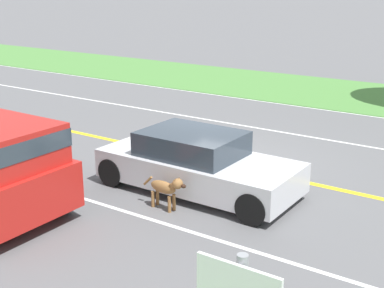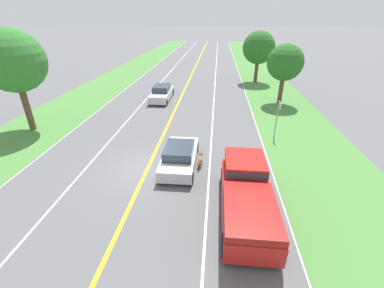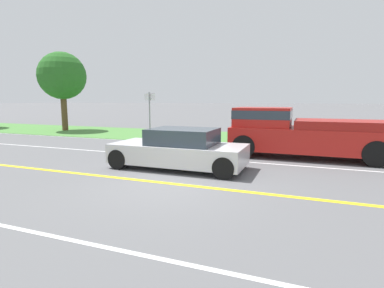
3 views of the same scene
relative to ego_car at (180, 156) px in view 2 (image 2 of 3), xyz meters
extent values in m
plane|color=#5B5B5E|center=(-1.77, -0.53, -0.61)|extent=(400.00, 400.00, 0.00)
cube|color=yellow|center=(-1.77, -0.53, -0.60)|extent=(0.18, 160.00, 0.01)
cube|color=white|center=(5.23, -0.53, -0.60)|extent=(0.14, 160.00, 0.01)
cube|color=white|center=(-8.77, -0.53, -0.60)|extent=(0.14, 160.00, 0.01)
cube|color=white|center=(1.73, -0.53, -0.60)|extent=(0.10, 160.00, 0.01)
cube|color=white|center=(-5.27, -0.53, -0.60)|extent=(0.10, 160.00, 0.01)
cube|color=#4C843D|center=(8.23, -0.53, -0.59)|extent=(6.00, 160.00, 0.03)
cube|color=silver|center=(0.00, 0.04, -0.13)|extent=(1.82, 4.31, 0.62)
cube|color=#2D3842|center=(0.00, -0.13, 0.44)|extent=(1.57, 2.07, 0.50)
cylinder|color=black|center=(0.82, 1.79, -0.29)|extent=(0.22, 0.63, 0.63)
cylinder|color=black|center=(0.82, -1.70, -0.29)|extent=(0.22, 0.63, 0.63)
cylinder|color=black|center=(-0.82, 1.79, -0.29)|extent=(0.22, 0.63, 0.63)
cylinder|color=black|center=(-0.82, -1.70, -0.29)|extent=(0.22, 0.63, 0.63)
ellipsoid|color=olive|center=(1.17, -0.02, -0.15)|extent=(0.24, 0.63, 0.25)
cylinder|color=olive|center=(1.26, 0.20, -0.44)|extent=(0.07, 0.07, 0.33)
cylinder|color=olive|center=(1.23, -0.24, -0.44)|extent=(0.07, 0.07, 0.33)
cylinder|color=olive|center=(1.12, 0.20, -0.44)|extent=(0.07, 0.07, 0.33)
cylinder|color=olive|center=(1.09, -0.23, -0.44)|extent=(0.07, 0.07, 0.33)
cylinder|color=olive|center=(1.19, 0.25, -0.05)|extent=(0.14, 0.18, 0.17)
sphere|color=olive|center=(1.20, 0.36, 0.01)|extent=(0.22, 0.22, 0.21)
ellipsoid|color=#331E14|center=(1.21, 0.50, -0.01)|extent=(0.10, 0.11, 0.08)
cone|color=brown|center=(1.26, 0.34, 0.09)|extent=(0.07, 0.07, 0.09)
cone|color=brown|center=(1.14, 0.35, 0.09)|extent=(0.07, 0.07, 0.09)
cylinder|color=olive|center=(1.15, -0.42, -0.11)|extent=(0.06, 0.23, 0.23)
cube|color=red|center=(3.40, -3.79, 0.10)|extent=(2.05, 5.62, 0.88)
cube|color=red|center=(3.40, -2.16, 0.92)|extent=(1.80, 2.12, 0.75)
cube|color=#2D3842|center=(3.40, -2.16, 1.03)|extent=(1.82, 2.15, 0.33)
cube|color=maroon|center=(3.40, -4.97, 0.69)|extent=(2.00, 3.19, 0.31)
cylinder|color=black|center=(4.33, -1.60, -0.17)|extent=(0.22, 0.88, 0.88)
cylinder|color=black|center=(4.33, -5.98, -0.17)|extent=(0.22, 0.88, 0.88)
cylinder|color=black|center=(2.46, -1.60, -0.17)|extent=(0.22, 0.88, 0.88)
cylinder|color=black|center=(2.46, -5.98, -0.17)|extent=(0.22, 0.88, 0.88)
cube|color=silver|center=(-3.63, 12.72, -0.09)|extent=(1.78, 4.69, 0.70)
cube|color=#2D3842|center=(-3.63, 12.90, 0.53)|extent=(1.53, 2.25, 0.54)
cylinder|color=black|center=(-4.43, 10.77, -0.30)|extent=(0.22, 0.61, 0.61)
cylinder|color=black|center=(-4.43, 14.66, -0.30)|extent=(0.22, 0.61, 0.61)
cylinder|color=black|center=(-2.82, 10.77, -0.30)|extent=(0.22, 0.61, 0.61)
cylinder|color=black|center=(-2.82, 14.66, -0.30)|extent=(0.22, 0.61, 0.61)
cylinder|color=brown|center=(8.12, 12.54, 0.80)|extent=(0.41, 0.41, 2.82)
sphere|color=#286623|center=(8.12, 12.54, 3.29)|extent=(3.30, 3.30, 3.30)
cylinder|color=brown|center=(6.89, 21.42, 0.88)|extent=(0.44, 0.44, 2.97)
sphere|color=#286623|center=(6.89, 21.42, 3.64)|extent=(3.92, 3.92, 3.92)
cylinder|color=brown|center=(-11.81, 4.12, 1.22)|extent=(0.45, 0.45, 3.65)
sphere|color=#337A2D|center=(-11.81, 4.12, 4.42)|extent=(4.23, 4.23, 4.23)
cylinder|color=gray|center=(6.16, 4.49, 0.70)|extent=(0.08, 0.08, 2.63)
cube|color=white|center=(6.21, 4.49, 1.77)|extent=(0.03, 0.64, 0.40)
camera|label=1|loc=(8.96, 6.00, 3.76)|focal=50.00mm
camera|label=2|loc=(1.92, -12.58, 7.16)|focal=24.00mm
camera|label=3|loc=(-8.74, -3.80, 1.59)|focal=28.00mm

